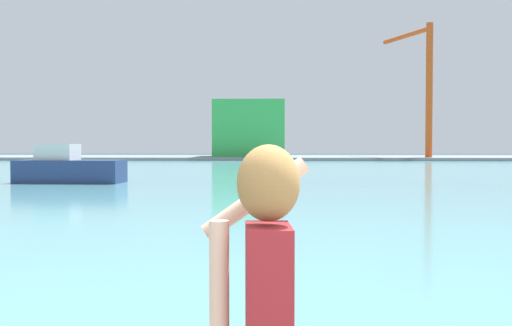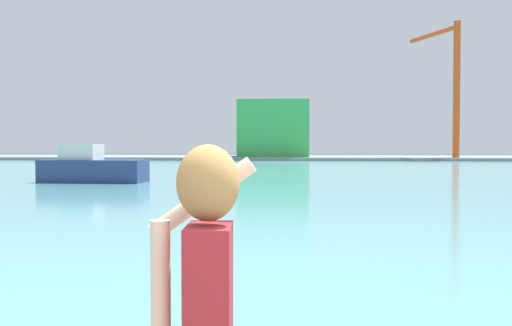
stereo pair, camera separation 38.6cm
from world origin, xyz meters
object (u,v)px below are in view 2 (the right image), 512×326
(person_photographer, at_px, (207,295))
(warehouse_left, at_px, (275,129))
(boat_moored, at_px, (92,168))
(port_crane, at_px, (451,76))

(person_photographer, xyz_separation_m, warehouse_left, (-4.39, 90.02, 3.09))
(person_photographer, relative_size, boat_moored, 0.27)
(boat_moored, height_order, warehouse_left, warehouse_left)
(boat_moored, distance_m, warehouse_left, 58.18)
(person_photographer, relative_size, port_crane, 0.09)
(person_photographer, relative_size, warehouse_left, 0.14)
(port_crane, bearing_deg, person_photographer, -104.14)
(warehouse_left, height_order, port_crane, port_crane)
(person_photographer, distance_m, boat_moored, 34.95)
(boat_moored, relative_size, warehouse_left, 0.50)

